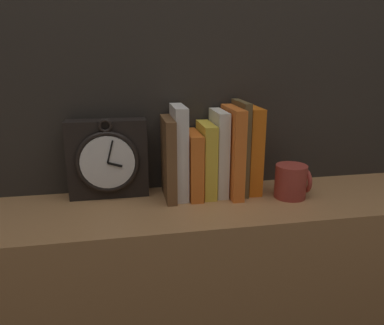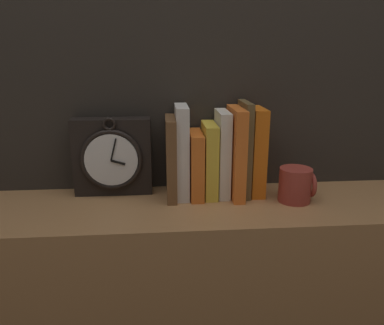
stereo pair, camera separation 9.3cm
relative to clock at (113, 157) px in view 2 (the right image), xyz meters
name	(u,v)px [view 2 (the right image)]	position (x,y,z in m)	size (l,w,h in m)	color
clock	(113,157)	(0.00, 0.00, 0.00)	(0.21, 0.07, 0.22)	black
book_slot0_brown	(171,158)	(0.16, -0.04, 0.00)	(0.03, 0.14, 0.22)	brown
book_slot1_white	(182,152)	(0.19, -0.03, 0.02)	(0.03, 0.12, 0.25)	silver
book_slot2_orange	(196,164)	(0.22, -0.03, -0.02)	(0.03, 0.13, 0.18)	orange
book_slot3_yellow	(209,160)	(0.26, -0.03, -0.01)	(0.03, 0.13, 0.20)	yellow
book_slot4_white	(222,153)	(0.30, -0.03, 0.01)	(0.03, 0.12, 0.23)	white
book_slot5_orange	(236,153)	(0.33, -0.04, 0.01)	(0.03, 0.15, 0.24)	orange
book_slot6_brown	(244,149)	(0.36, -0.03, 0.02)	(0.02, 0.12, 0.25)	brown
book_slot7_orange	(255,151)	(0.39, -0.02, 0.01)	(0.04, 0.12, 0.24)	orange
mug	(296,185)	(0.48, -0.10, -0.06)	(0.09, 0.08, 0.09)	#9E382D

